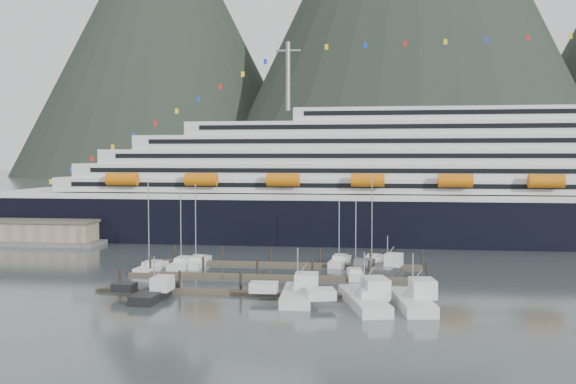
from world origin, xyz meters
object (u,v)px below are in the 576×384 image
object	(u,v)px
sailboat_a	(151,268)
sailboat_f	(340,262)
warehouse	(14,231)
sailboat_h	(355,275)
sailboat_g	(372,261)
trawler_a	(153,292)
trawler_e	(387,267)
cruise_ship	(462,189)
trawler_b	(297,293)
trawler_d	(411,300)
sailboat_b	(183,264)
sailboat_e	(197,263)
trawler_c	(363,299)

from	to	relation	value
sailboat_a	sailboat_f	xyz separation A→B (m)	(31.48, 11.27, -0.02)
warehouse	sailboat_h	distance (m)	87.57
sailboat_f	sailboat_g	xyz separation A→B (m)	(5.84, 1.36, 0.02)
sailboat_a	trawler_a	xyz separation A→B (m)	(7.80, -21.27, 0.38)
trawler_e	warehouse	bearing A→B (deg)	83.43
cruise_ship	trawler_a	world-z (taller)	cruise_ship
trawler_b	trawler_a	bearing A→B (deg)	89.60
trawler_d	sailboat_a	bearing A→B (deg)	53.35
cruise_ship	trawler_e	distance (m)	48.38
trawler_b	trawler_d	bearing A→B (deg)	-100.68
warehouse	sailboat_h	size ratio (longest dim) A/B	3.61
sailboat_b	sailboat_f	bearing A→B (deg)	-78.07
warehouse	sailboat_h	world-z (taller)	sailboat_h
cruise_ship	trawler_e	xyz separation A→B (m)	(-17.22, -43.82, -11.16)
sailboat_f	trawler_b	xyz separation A→B (m)	(-3.90, -31.63, 0.55)
sailboat_a	sailboat_b	bearing A→B (deg)	-35.53
sailboat_a	sailboat_g	bearing A→B (deg)	-68.75
sailboat_e	sailboat_f	xyz separation A→B (m)	(25.23, 4.64, -0.02)
cruise_ship	trawler_d	xyz separation A→B (m)	(-14.27, -69.97, -11.08)
sailboat_b	trawler_d	xyz separation A→B (m)	(38.74, -27.52, 0.53)
sailboat_h	trawler_a	distance (m)	33.43
sailboat_e	trawler_b	size ratio (longest dim) A/B	1.23
sailboat_a	trawler_a	bearing A→B (deg)	-157.31
cruise_ship	sailboat_b	xyz separation A→B (m)	(-53.01, -42.45, -11.60)
sailboat_a	trawler_b	xyz separation A→B (m)	(27.57, -20.36, 0.53)
cruise_ship	sailboat_a	world-z (taller)	cruise_ship
sailboat_g	sailboat_h	world-z (taller)	sailboat_g
sailboat_e	sailboat_f	size ratio (longest dim) A/B	1.23
sailboat_e	sailboat_g	world-z (taller)	sailboat_g
warehouse	trawler_a	distance (m)	76.91
trawler_e	sailboat_g	bearing A→B (deg)	29.09
sailboat_b	trawler_c	bearing A→B (deg)	-130.95
sailboat_f	trawler_a	size ratio (longest dim) A/B	1.07
sailboat_b	sailboat_h	xyz separation A→B (m)	(30.73, -6.62, -0.02)
sailboat_e	trawler_b	world-z (taller)	sailboat_e
trawler_b	warehouse	bearing A→B (deg)	49.80
trawler_c	trawler_e	xyz separation A→B (m)	(3.29, 26.17, -0.08)
sailboat_b	sailboat_h	bearing A→B (deg)	-102.84
sailboat_b	sailboat_f	world-z (taller)	sailboat_b
sailboat_e	trawler_a	distance (m)	27.94
warehouse	sailboat_g	bearing A→B (deg)	-14.97
trawler_a	sailboat_h	bearing A→B (deg)	-53.16
warehouse	sailboat_f	bearing A→B (deg)	-16.99
warehouse	trawler_a	world-z (taller)	trawler_a
trawler_a	trawler_b	distance (m)	19.80
sailboat_f	trawler_a	distance (m)	40.25
sailboat_a	trawler_b	world-z (taller)	sailboat_a
trawler_e	trawler_b	bearing A→B (deg)	166.54
sailboat_f	sailboat_h	xyz separation A→B (m)	(3.27, -12.77, -0.01)
sailboat_h	trawler_d	xyz separation A→B (m)	(8.01, -20.89, 0.55)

